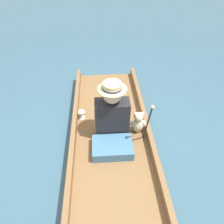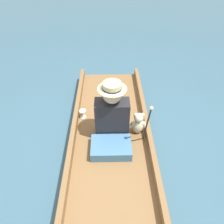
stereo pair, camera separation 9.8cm
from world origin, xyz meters
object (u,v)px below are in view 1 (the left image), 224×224
object	(u,v)px
walking_cane	(148,120)
teddy_bear	(138,123)
seated_person	(112,113)
wine_glass	(82,113)

from	to	relation	value
walking_cane	teddy_bear	bearing A→B (deg)	104.80
seated_person	teddy_bear	size ratio (longest dim) A/B	2.36
teddy_bear	wine_glass	xyz separation A→B (m)	(-0.77, 0.32, -0.07)
teddy_bear	seated_person	bearing A→B (deg)	171.75
teddy_bear	walking_cane	size ratio (longest dim) A/B	0.48
seated_person	wine_glass	xyz separation A→B (m)	(-0.42, 0.27, -0.22)
seated_person	wine_glass	size ratio (longest dim) A/B	6.65
walking_cane	seated_person	bearing A→B (deg)	144.42
teddy_bear	walking_cane	distance (m)	0.37
seated_person	wine_glass	distance (m)	0.55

